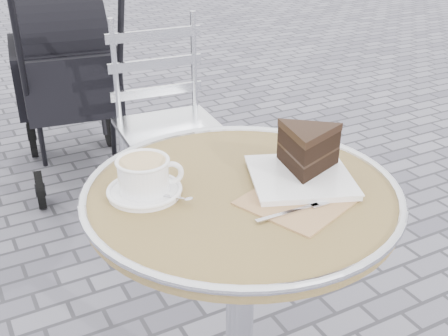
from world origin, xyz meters
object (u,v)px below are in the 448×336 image
cafe_table (241,250)px  cappuccino_set (145,179)px  baby_stroller (68,84)px  cake_plate_set (306,155)px  bistro_chair (163,101)px

cafe_table → cappuccino_set: bearing=157.1°
cappuccino_set → baby_stroller: bearing=100.5°
cappuccino_set → baby_stroller: size_ratio=0.17×
cake_plate_set → bistro_chair: size_ratio=0.39×
cappuccino_set → bistro_chair: bistro_chair is taller
cappuccino_set → baby_stroller: 1.72m
cafe_table → cake_plate_set: cake_plate_set is taller
cafe_table → baby_stroller: bearing=89.4°
cappuccino_set → cake_plate_set: cake_plate_set is taller
cafe_table → baby_stroller: 1.76m
bistro_chair → baby_stroller: (-0.23, 0.67, -0.09)m
cappuccino_set → cafe_table: bearing=-5.1°
bistro_chair → baby_stroller: 0.72m
cappuccino_set → baby_stroller: baby_stroller is taller
cake_plate_set → cafe_table: bearing=-163.9°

